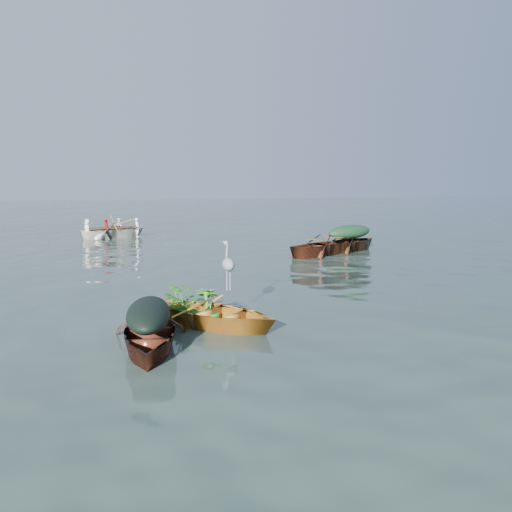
{
  "coord_description": "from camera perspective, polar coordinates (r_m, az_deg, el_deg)",
  "views": [
    {
      "loc": [
        -4.62,
        -11.73,
        2.48
      ],
      "look_at": [
        -0.45,
        1.25,
        0.5
      ],
      "focal_mm": 35.0,
      "sensor_mm": 36.0,
      "label": 1
    }
  ],
  "objects": [
    {
      "name": "oars",
      "position": [
        23.89,
        -16.03,
        3.19
      ],
      "size": [
        1.22,
        2.67,
        0.06
      ],
      "primitive_type": null,
      "rotation": [
        0.0,
        0.0,
        1.82
      ],
      "color": "olive",
      "rests_on": "rowed_boat"
    },
    {
      "name": "green_tarp_boat",
      "position": [
        18.89,
        10.61,
        0.57
      ],
      "size": [
        4.35,
        2.94,
        0.97
      ],
      "primitive_type": "imported",
      "rotation": [
        0.0,
        0.0,
        2.0
      ],
      "color": "#543113",
      "rests_on": "ground"
    },
    {
      "name": "rowers",
      "position": [
        23.87,
        -16.07,
        4.03
      ],
      "size": [
        3.02,
        1.76,
        0.76
      ],
      "primitive_type": "imported",
      "rotation": [
        0.0,
        0.0,
        1.82
      ],
      "color": "white",
      "rests_on": "rowed_boat"
    },
    {
      "name": "open_wooden_boat",
      "position": [
        17.75,
        7.79,
        0.15
      ],
      "size": [
        4.34,
        2.99,
        0.97
      ],
      "primitive_type": "imported",
      "rotation": [
        0.0,
        0.0,
        2.02
      ],
      "color": "maroon",
      "rests_on": "ground"
    },
    {
      "name": "thwart_benches",
      "position": [
        17.69,
        7.83,
        1.76
      ],
      "size": [
        2.23,
        1.61,
        0.04
      ],
      "primitive_type": null,
      "rotation": [
        0.0,
        0.0,
        2.02
      ],
      "color": "#563314",
      "rests_on": "open_wooden_boat"
    },
    {
      "name": "rowed_boat",
      "position": [
        23.94,
        -15.99,
        1.99
      ],
      "size": [
        4.23,
        2.17,
        0.95
      ],
      "primitive_type": "imported",
      "rotation": [
        0.0,
        0.0,
        1.82
      ],
      "color": "white",
      "rests_on": "ground"
    },
    {
      "name": "ground",
      "position": [
        12.85,
        3.6,
        -2.88
      ],
      "size": [
        140.0,
        140.0,
        0.0
      ],
      "primitive_type": "plane",
      "color": "#30443B",
      "rests_on": "ground"
    },
    {
      "name": "dark_covered_boat",
      "position": [
        7.91,
        -12.07,
        -10.18
      ],
      "size": [
        1.64,
        3.35,
        0.77
      ],
      "primitive_type": "imported",
      "rotation": [
        0.0,
        0.0,
        -0.14
      ],
      "color": "#4D2112",
      "rests_on": "ground"
    },
    {
      "name": "dinghy_weeds",
      "position": [
        9.04,
        -7.65,
        -3.1
      ],
      "size": [
        1.12,
        1.14,
        0.6
      ],
      "primitive_type": "imported",
      "rotation": [
        0.0,
        0.0,
        0.73
      ],
      "color": "#1F6D1C",
      "rests_on": "yellow_dinghy"
    },
    {
      "name": "dark_tarp_cover",
      "position": [
        7.75,
        -12.2,
        -6.07
      ],
      "size": [
        0.9,
        1.84,
        0.4
      ],
      "primitive_type": "ellipsoid",
      "rotation": [
        0.0,
        0.0,
        -0.14
      ],
      "color": "black",
      "rests_on": "dark_covered_boat"
    },
    {
      "name": "heron",
      "position": [
        9.14,
        -3.17,
        -1.89
      ],
      "size": [
        0.48,
        0.48,
        0.92
      ],
      "primitive_type": null,
      "rotation": [
        0.0,
        0.0,
        0.73
      ],
      "color": "gray",
      "rests_on": "yellow_dinghy"
    },
    {
      "name": "yellow_dinghy",
      "position": [
        8.87,
        -4.83,
        -8.01
      ],
      "size": [
        3.04,
        3.17,
        0.82
      ],
      "primitive_type": "imported",
      "rotation": [
        0.0,
        0.0,
        0.73
      ],
      "color": "orange",
      "rests_on": "ground"
    },
    {
      "name": "green_tarp_cover",
      "position": [
        18.81,
        10.67,
        2.81
      ],
      "size": [
        2.39,
        1.62,
        0.52
      ],
      "primitive_type": "ellipsoid",
      "rotation": [
        0.0,
        0.0,
        2.0
      ],
      "color": "#17381F",
      "rests_on": "green_tarp_boat"
    }
  ]
}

